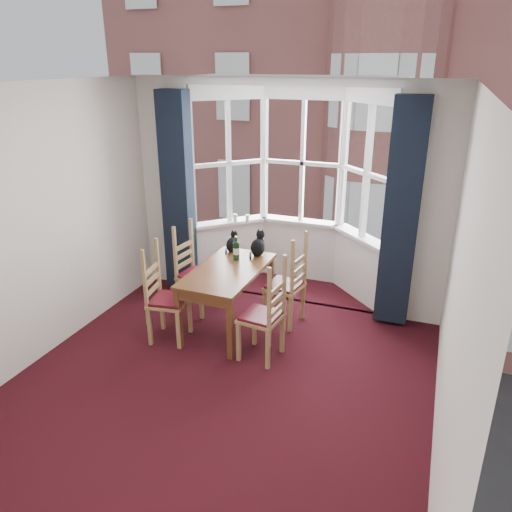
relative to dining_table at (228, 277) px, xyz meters
The scene contains 21 objects.
floor 1.48m from the dining_table, 73.65° to the right, with size 4.50×4.50×0.00m, color black.
ceiling 2.53m from the dining_table, 73.65° to the right, with size 4.50×4.50×0.00m, color white.
wall_left 2.20m from the dining_table, 141.83° to the right, with size 4.50×4.50×0.00m, color silver.
wall_right 2.80m from the dining_table, 28.27° to the right, with size 4.50×4.50×0.00m, color silver.
wall_back_pier_left 1.77m from the dining_table, 142.67° to the left, with size 0.70×0.12×2.80m, color silver.
wall_back_pier_right 2.37m from the dining_table, 25.66° to the left, with size 0.70×0.12×2.80m, color silver.
bay_window 1.70m from the dining_table, 75.75° to the left, with size 2.76×0.94×2.80m.
curtain_left 1.49m from the dining_table, 142.82° to the left, with size 0.38×0.22×2.60m, color black.
curtain_right 2.08m from the dining_table, 23.83° to the left, with size 0.38×0.22×2.60m, color black.
dining_table is the anchor object (origin of this frame).
chair_left_near 0.80m from the dining_table, 140.33° to the right, with size 0.45×0.47×0.92m.
chair_left_far 0.71m from the dining_table, 156.56° to the left, with size 0.44×0.46×0.92m.
chair_right_near 0.85m from the dining_table, 35.73° to the right, with size 0.44×0.46×0.92m.
chair_right_far 0.77m from the dining_table, 26.37° to the left, with size 0.46×0.47×0.92m.
cat_left 0.61m from the dining_table, 107.44° to the left, with size 0.15×0.21×0.27m.
cat_right 0.60m from the dining_table, 71.45° to the left, with size 0.19×0.25×0.33m.
wine_bottle 0.38m from the dining_table, 93.60° to the left, with size 0.08×0.08×0.30m.
candle_tall 1.43m from the dining_table, 109.11° to the left, with size 0.06×0.06×0.11m, color white.
candle_short 1.41m from the dining_table, 101.90° to the left, with size 0.06×0.06×0.11m, color white.
street 31.68m from the dining_table, 89.31° to the left, with size 80.00×80.00×0.00m, color #333335.
tenement_building 12.77m from the dining_table, 88.31° to the left, with size 18.40×7.80×15.20m.
Camera 1 is at (1.78, -3.53, 2.98)m, focal length 35.00 mm.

